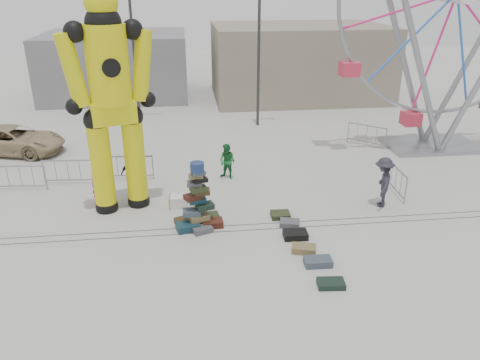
{
  "coord_description": "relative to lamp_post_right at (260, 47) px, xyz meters",
  "views": [
    {
      "loc": [
        -1.16,
        -13.32,
        7.95
      ],
      "look_at": [
        0.58,
        1.42,
        1.54
      ],
      "focal_mm": 35.0,
      "sensor_mm": 36.0,
      "label": 1
    }
  ],
  "objects": [
    {
      "name": "barricade_dummy_a",
      "position": [
        -11.03,
        -8.02,
        -3.93
      ],
      "size": [
        2.0,
        0.29,
        1.1
      ],
      "primitive_type": null,
      "rotation": [
        0.0,
        0.0,
        -0.1
      ],
      "color": "gray",
      "rests_on": "ground"
    },
    {
      "name": "barricade_dummy_b",
      "position": [
        -9.26,
        -7.6,
        -3.93
      ],
      "size": [
        2.0,
        0.25,
        1.1
      ],
      "primitive_type": null,
      "rotation": [
        0.0,
        0.0,
        -0.07
      ],
      "color": "gray",
      "rests_on": "ground"
    },
    {
      "name": "row_case_3",
      "position": [
        -0.76,
        -13.97,
        -4.37
      ],
      "size": [
        0.85,
        0.65,
        0.22
      ],
      "primitive_type": "cube",
      "rotation": [
        0.0,
        0.0,
        -0.28
      ],
      "color": "olive",
      "rests_on": "ground"
    },
    {
      "name": "pedestrian_red",
      "position": [
        -7.71,
        -9.58,
        -3.72
      ],
      "size": [
        0.66,
        0.64,
        1.53
      ],
      "primitive_type": "imported",
      "rotation": [
        0.0,
        0.0,
        0.72
      ],
      "color": "red",
      "rests_on": "ground"
    },
    {
      "name": "ferris_wheel",
      "position": [
        8.17,
        -4.91,
        1.95
      ],
      "size": [
        11.25,
        2.78,
        13.05
      ],
      "rotation": [
        0.0,
        0.0,
        0.0
      ],
      "color": "gray",
      "rests_on": "ground"
    },
    {
      "name": "barricade_wheel_back",
      "position": [
        4.92,
        -4.27,
        -3.93
      ],
      "size": [
        1.58,
        1.38,
        1.1
      ],
      "primitive_type": null,
      "rotation": [
        0.0,
        0.0,
        -0.71
      ],
      "color": "gray",
      "rests_on": "ground"
    },
    {
      "name": "steamer_trunk",
      "position": [
        -4.57,
        -10.31,
        -4.26
      ],
      "size": [
        0.98,
        0.6,
        0.44
      ],
      "primitive_type": "cube",
      "rotation": [
        0.0,
        0.0,
        -0.06
      ],
      "color": "silver",
      "rests_on": "ground"
    },
    {
      "name": "row_case_2",
      "position": [
        -0.83,
        -13.08,
        -4.37
      ],
      "size": [
        0.81,
        0.57,
        0.23
      ],
      "primitive_type": "cube",
      "rotation": [
        0.0,
        0.0,
        -0.03
      ],
      "color": "black",
      "rests_on": "ground"
    },
    {
      "name": "row_case_0",
      "position": [
        -1.04,
        -11.59,
        -4.39
      ],
      "size": [
        0.69,
        0.58,
        0.19
      ],
      "primitive_type": "cube",
      "rotation": [
        0.0,
        0.0,
        -0.03
      ],
      "color": "#2C361B",
      "rests_on": "ground"
    },
    {
      "name": "lamp_post_right",
      "position": [
        0.0,
        0.0,
        0.0
      ],
      "size": [
        1.41,
        0.25,
        8.0
      ],
      "color": "#2D2D30",
      "rests_on": "ground"
    },
    {
      "name": "row_case_5",
      "position": [
        -0.44,
        -15.82,
        -4.39
      ],
      "size": [
        0.8,
        0.54,
        0.17
      ],
      "primitive_type": "cube",
      "rotation": [
        0.0,
        0.0,
        -0.09
      ],
      "color": "black",
      "rests_on": "ground"
    },
    {
      "name": "row_case_4",
      "position": [
        -0.52,
        -14.74,
        -4.37
      ],
      "size": [
        0.84,
        0.5,
        0.22
      ],
      "primitive_type": "cube",
      "rotation": [
        0.0,
        0.0,
        -0.02
      ],
      "color": "#404C5B",
      "rests_on": "ground"
    },
    {
      "name": "track_line_near",
      "position": [
        -3.09,
        -12.4,
        -4.48
      ],
      "size": [
        40.0,
        0.04,
        0.01
      ],
      "primitive_type": "cube",
      "color": "#47443F",
      "rests_on": "ground"
    },
    {
      "name": "barricade_wheel_front",
      "position": [
        3.94,
        -10.06,
        -3.93
      ],
      "size": [
        0.19,
        2.0,
        1.1
      ],
      "primitive_type": null,
      "rotation": [
        0.0,
        0.0,
        1.52
      ],
      "color": "gray",
      "rests_on": "ground"
    },
    {
      "name": "pedestrian_green",
      "position": [
        -2.6,
        -7.76,
        -3.71
      ],
      "size": [
        0.95,
        0.92,
        1.54
      ],
      "primitive_type": "imported",
      "rotation": [
        0.0,
        0.0,
        -0.65
      ],
      "color": "#19642C",
      "rests_on": "ground"
    },
    {
      "name": "crash_test_dummy",
      "position": [
        -6.78,
        -10.09,
        -0.23
      ],
      "size": [
        3.2,
        1.46,
        8.06
      ],
      "rotation": [
        0.0,
        0.0,
        0.3
      ],
      "color": "black",
      "rests_on": "ground"
    },
    {
      "name": "parked_suv",
      "position": [
        -12.71,
        -3.33,
        -3.81
      ],
      "size": [
        5.2,
        3.33,
        1.34
      ],
      "primitive_type": "imported",
      "rotation": [
        0.0,
        0.0,
        1.32
      ],
      "color": "tan",
      "rests_on": "ground"
    },
    {
      "name": "barricade_dummy_c",
      "position": [
        -6.78,
        -7.4,
        -3.93
      ],
      "size": [
        2.0,
        0.25,
        1.1
      ],
      "primitive_type": null,
      "rotation": [
        0.0,
        0.0,
        -0.08
      ],
      "color": "gray",
      "rests_on": "ground"
    },
    {
      "name": "suitcase_tower",
      "position": [
        -4.0,
        -11.86,
        -3.82
      ],
      "size": [
        1.72,
        1.52,
        2.38
      ],
      "rotation": [
        0.0,
        0.0,
        0.19
      ],
      "color": "#163644",
      "rests_on": "ground"
    },
    {
      "name": "building_right",
      "position": [
        3.91,
        7.0,
        -1.98
      ],
      "size": [
        12.0,
        8.0,
        5.0
      ],
      "primitive_type": "cube",
      "color": "gray",
      "rests_on": "ground"
    },
    {
      "name": "ground",
      "position": [
        -3.09,
        -13.0,
        -4.48
      ],
      "size": [
        90.0,
        90.0,
        0.0
      ],
      "primitive_type": "plane",
      "color": "#9E9E99",
      "rests_on": "ground"
    },
    {
      "name": "track_line_far",
      "position": [
        -3.09,
        -12.0,
        -4.48
      ],
      "size": [
        40.0,
        0.04,
        0.01
      ],
      "primitive_type": "cube",
      "color": "#47443F",
      "rests_on": "ground"
    },
    {
      "name": "pedestrian_black",
      "position": [
        -6.48,
        -8.96,
        -3.65
      ],
      "size": [
        1.05,
        0.76,
        1.66
      ],
      "primitive_type": "imported",
      "rotation": [
        0.0,
        0.0,
        2.72
      ],
      "color": "black",
      "rests_on": "ground"
    },
    {
      "name": "pedestrian_grey",
      "position": [
        2.92,
        -11.09,
        -3.52
      ],
      "size": [
        1.1,
        1.42,
        1.93
      ],
      "primitive_type": "imported",
      "rotation": [
        0.0,
        0.0,
        -1.92
      ],
      "color": "#25232F",
      "rests_on": "ground"
    },
    {
      "name": "building_left",
      "position": [
        -9.09,
        9.0,
        -2.28
      ],
      "size": [
        10.0,
        8.0,
        4.4
      ],
      "primitive_type": "cube",
      "color": "gray",
      "rests_on": "ground"
    },
    {
      "name": "lamp_post_left",
      "position": [
        -7.0,
        2.0,
        0.0
      ],
      "size": [
        1.41,
        0.25,
        8.0
      ],
      "color": "#2D2D30",
      "rests_on": "ground"
    },
    {
      "name": "row_case_1",
      "position": [
        -0.83,
        -12.2,
        -4.4
      ],
      "size": [
        0.78,
        0.65,
        0.17
      ],
      "primitive_type": "cube",
      "rotation": [
        0.0,
        0.0,
        -0.25
      ],
      "color": "#505157",
      "rests_on": "ground"
    }
  ]
}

